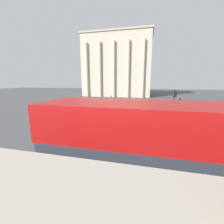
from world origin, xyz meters
TOP-DOWN VIEW (x-y plane):
  - double_decker_bus at (1.39, 3.34)m, footprint 11.02×2.68m
  - plaza_building_left at (-11.04, 51.35)m, footprint 22.81×14.51m
  - traffic_light_near at (-4.72, 10.23)m, footprint 0.42×0.24m
  - traffic_light_mid at (2.66, 16.27)m, footprint 0.42×0.24m
  - car_white at (5.84, 19.24)m, footprint 4.20×1.93m
  - pedestrian_grey at (-8.94, 32.60)m, footprint 0.32×0.32m
  - pedestrian_black at (6.29, 32.40)m, footprint 0.32×0.32m
  - pedestrian_yellow at (9.10, 23.89)m, footprint 0.32×0.32m

SIDE VIEW (x-z plane):
  - car_white at x=5.84m, z-range 0.02..1.37m
  - pedestrian_yellow at x=9.10m, z-range 0.12..1.79m
  - pedestrian_black at x=6.29m, z-range 0.13..1.82m
  - pedestrian_grey at x=-8.94m, z-range 0.13..1.88m
  - traffic_light_near at x=-4.72m, z-range 0.51..3.73m
  - double_decker_bus at x=1.39m, z-range 0.23..4.40m
  - traffic_light_mid at x=2.66m, z-range 0.60..4.59m
  - plaza_building_left at x=-11.04m, z-range 0.00..20.20m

